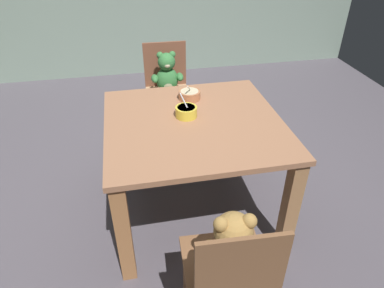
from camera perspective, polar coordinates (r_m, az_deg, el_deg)
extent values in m
cube|color=#524C54|center=(2.48, 0.23, -10.76)|extent=(5.20, 5.20, 0.04)
cube|color=#996849|center=(2.04, 0.28, 3.42)|extent=(1.03, 1.01, 0.03)
cube|color=#A36B3F|center=(1.89, -11.19, -14.28)|extent=(0.08, 0.08, 0.67)
cube|color=#9C6E45|center=(2.06, 15.82, -10.21)|extent=(0.08, 0.08, 0.67)
cube|color=olive|center=(2.58, -11.89, 0.59)|extent=(0.08, 0.08, 0.67)
cube|color=#A2713D|center=(2.71, 7.98, 2.72)|extent=(0.08, 0.08, 0.67)
cube|color=brown|center=(1.61, 5.59, -19.60)|extent=(0.38, 0.40, 0.02)
cube|color=brown|center=(1.34, 7.99, -20.56)|extent=(0.34, 0.04, 0.39)
cylinder|color=brown|center=(1.91, 8.76, -19.02)|extent=(0.04, 0.04, 0.42)
cylinder|color=brown|center=(1.86, -0.90, -20.32)|extent=(0.04, 0.04, 0.42)
ellipsoid|color=#A37B40|center=(1.47, 6.49, -18.82)|extent=(0.20, 0.18, 0.22)
ellipsoid|color=#CFB28E|center=(1.51, 5.95, -17.48)|extent=(0.11, 0.06, 0.13)
sphere|color=#A37B40|center=(1.35, 6.85, -14.11)|extent=(0.15, 0.15, 0.15)
ellipsoid|color=#CFB28E|center=(1.39, 6.26, -12.77)|extent=(0.06, 0.06, 0.05)
sphere|color=#A37B40|center=(1.31, 9.44, -12.43)|extent=(0.06, 0.06, 0.06)
sphere|color=#A37B40|center=(1.29, 4.78, -13.05)|extent=(0.06, 0.06, 0.06)
ellipsoid|color=#A37B40|center=(1.49, 10.63, -16.73)|extent=(0.07, 0.13, 0.06)
ellipsoid|color=#A37B40|center=(1.44, 1.85, -17.99)|extent=(0.07, 0.13, 0.06)
ellipsoid|color=#A37B40|center=(1.61, 7.21, -16.95)|extent=(0.08, 0.15, 0.07)
ellipsoid|color=#A37B40|center=(1.59, 3.28, -17.49)|extent=(0.08, 0.15, 0.07)
cube|color=brown|center=(2.87, -3.83, 7.25)|extent=(0.39, 0.42, 0.02)
cube|color=brown|center=(2.96, -4.46, 12.65)|extent=(0.35, 0.03, 0.41)
cylinder|color=brown|center=(2.82, -6.46, 1.30)|extent=(0.04, 0.04, 0.42)
cylinder|color=brown|center=(2.85, -0.02, 1.92)|extent=(0.04, 0.04, 0.42)
cylinder|color=brown|center=(3.12, -7.00, 4.75)|extent=(0.04, 0.04, 0.42)
cylinder|color=brown|center=(3.15, -1.15, 5.29)|extent=(0.04, 0.04, 0.42)
cube|color=tan|center=(2.86, -3.85, 7.76)|extent=(0.36, 0.39, 0.04)
ellipsoid|color=#38773D|center=(2.87, -4.12, 10.54)|extent=(0.18, 0.16, 0.21)
ellipsoid|color=#C8B990|center=(2.83, -3.99, 9.96)|extent=(0.10, 0.06, 0.12)
sphere|color=#38773D|center=(2.81, -4.22, 13.37)|extent=(0.14, 0.14, 0.14)
ellipsoid|color=#C8B990|center=(2.76, -4.09, 12.82)|extent=(0.06, 0.05, 0.04)
sphere|color=#38773D|center=(2.79, -5.32, 14.37)|extent=(0.05, 0.05, 0.05)
sphere|color=#38773D|center=(2.80, -3.27, 14.52)|extent=(0.05, 0.05, 0.05)
ellipsoid|color=#38773D|center=(2.84, -6.15, 10.67)|extent=(0.06, 0.12, 0.06)
ellipsoid|color=#38773D|center=(2.85, -2.03, 11.00)|extent=(0.06, 0.12, 0.06)
ellipsoid|color=#38773D|center=(2.80, -4.81, 8.25)|extent=(0.07, 0.14, 0.06)
ellipsoid|color=#38773D|center=(2.81, -2.79, 8.42)|extent=(0.07, 0.14, 0.06)
cylinder|color=#B47049|center=(2.28, -0.42, 8.10)|extent=(0.14, 0.14, 0.06)
cylinder|color=#B47049|center=(2.29, -0.41, 7.59)|extent=(0.08, 0.08, 0.01)
cylinder|color=#C4B791|center=(2.27, -0.42, 8.63)|extent=(0.12, 0.12, 0.01)
cylinder|color=#BCBCC1|center=(2.22, -0.54, 9.19)|extent=(0.04, 0.10, 0.07)
ellipsoid|color=#BCBCC1|center=(2.28, -0.38, 8.66)|extent=(0.03, 0.04, 0.01)
cylinder|color=gold|center=(2.07, -0.96, 5.33)|extent=(0.13, 0.13, 0.06)
cylinder|color=gold|center=(2.08, -0.95, 4.70)|extent=(0.07, 0.07, 0.01)
cylinder|color=beige|center=(2.06, -0.96, 5.96)|extent=(0.11, 0.11, 0.01)
cylinder|color=#BCBCC1|center=(2.06, -1.38, 7.19)|extent=(0.04, 0.09, 0.07)
ellipsoid|color=#BCBCC1|center=(2.05, -0.83, 5.76)|extent=(0.03, 0.04, 0.01)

